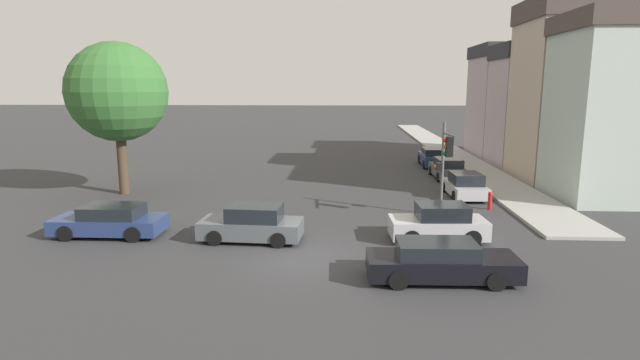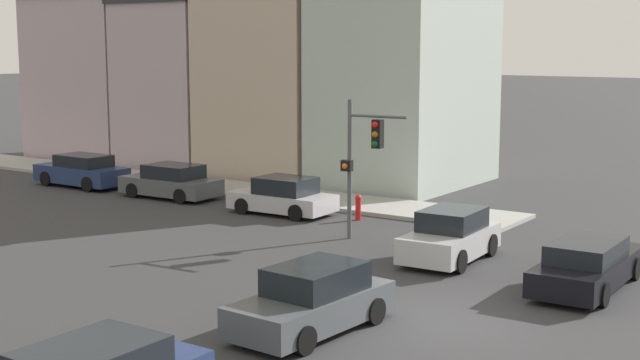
% 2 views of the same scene
% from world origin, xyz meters
% --- Properties ---
extents(ground_plane, '(300.00, 300.00, 0.00)m').
position_xyz_m(ground_plane, '(0.00, 0.00, 0.00)').
color(ground_plane, '#333335').
extents(rowhouse_backdrop, '(8.27, 24.81, 11.64)m').
position_xyz_m(rowhouse_backdrop, '(16.59, 19.08, 5.17)').
color(rowhouse_backdrop, '#ADBCB2').
rests_on(rowhouse_backdrop, ground_plane).
extents(traffic_signal, '(0.64, 2.16, 4.51)m').
position_xyz_m(traffic_signal, '(6.26, 5.85, 2.93)').
color(traffic_signal, '#515456').
rests_on(traffic_signal, ground_plane).
extents(crossing_car_0, '(3.90, 1.99, 1.51)m').
position_xyz_m(crossing_car_0, '(5.45, 2.33, 0.70)').
color(crossing_car_0, '#B7B7BC').
rests_on(crossing_car_0, ground_plane).
extents(crossing_car_1, '(4.84, 1.90, 1.29)m').
position_xyz_m(crossing_car_1, '(4.74, -1.92, 0.62)').
color(crossing_car_1, black).
rests_on(crossing_car_1, ground_plane).
extents(crossing_car_2, '(4.17, 2.02, 1.46)m').
position_xyz_m(crossing_car_2, '(-2.08, 1.95, 0.68)').
color(crossing_car_2, '#4C5156').
rests_on(crossing_car_2, ground_plane).
extents(parked_car_0, '(2.00, 3.95, 1.38)m').
position_xyz_m(parked_car_0, '(8.42, 10.64, 0.64)').
color(parked_car_0, '#B7B7BC').
rests_on(parked_car_0, ground_plane).
extents(parked_car_1, '(2.00, 4.24, 1.39)m').
position_xyz_m(parked_car_1, '(8.61, 16.49, 0.65)').
color(parked_car_1, '#4C5156').
rests_on(parked_car_1, ground_plane).
extents(parked_car_2, '(1.89, 4.48, 1.42)m').
position_xyz_m(parked_car_2, '(8.49, 21.79, 0.68)').
color(parked_car_2, navy).
rests_on(parked_car_2, ground_plane).
extents(fire_hydrant, '(0.22, 0.22, 0.92)m').
position_xyz_m(fire_hydrant, '(9.00, 7.72, 0.49)').
color(fire_hydrant, red).
rests_on(fire_hydrant, ground_plane).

